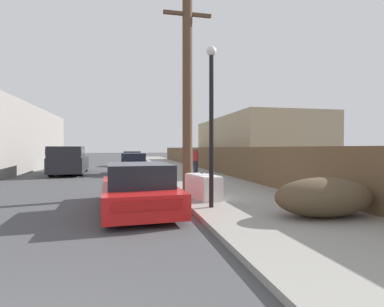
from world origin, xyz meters
TOP-DOWN VIEW (x-y plane):
  - sidewalk_curb at (5.30, 23.50)m, footprint 4.20×63.00m
  - discarded_fridge at (3.88, 7.58)m, footprint 0.88×1.69m
  - parked_sports_car_red at (1.81, 6.80)m, footprint 2.15×4.81m
  - car_parked_mid at (1.97, 18.39)m, footprint 1.92×4.15m
  - car_parked_far at (2.03, 27.87)m, footprint 2.10×4.58m
  - pickup_truck at (-2.15, 18.88)m, footprint 2.32×5.96m
  - utility_pole at (3.73, 9.36)m, footprint 1.80×0.37m
  - street_lamp at (3.73, 6.09)m, footprint 0.26×0.26m
  - brush_pile at (5.97, 4.50)m, footprint 2.39×1.30m
  - wooden_fence at (7.25, 21.60)m, footprint 0.08×40.88m
  - building_right_house at (11.23, 20.29)m, footprint 6.00×12.54m
  - pedestrian at (5.77, 16.90)m, footprint 0.34×0.34m

SIDE VIEW (x-z plane):
  - sidewalk_curb at x=5.30m, z-range 0.00..0.12m
  - discarded_fridge at x=3.88m, z-range 0.11..0.87m
  - brush_pile at x=5.97m, z-range 0.12..1.02m
  - parked_sports_car_red at x=1.81m, z-range -0.06..1.23m
  - car_parked_far at x=2.03m, z-range -0.05..1.34m
  - car_parked_mid at x=1.97m, z-range -0.04..1.33m
  - pickup_truck at x=-2.15m, z-range 0.00..1.80m
  - wooden_fence at x=7.25m, z-range 0.12..1.76m
  - pedestrian at x=5.77m, z-range 0.14..1.75m
  - building_right_house at x=11.23m, z-range 0.00..4.00m
  - street_lamp at x=3.73m, z-range 0.49..4.77m
  - utility_pole at x=3.73m, z-range 0.19..7.47m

